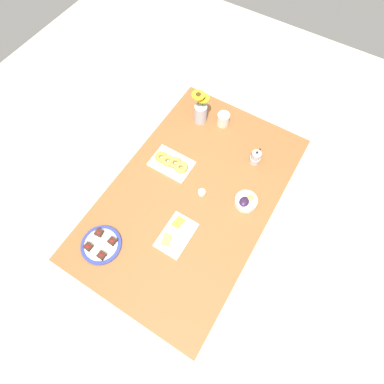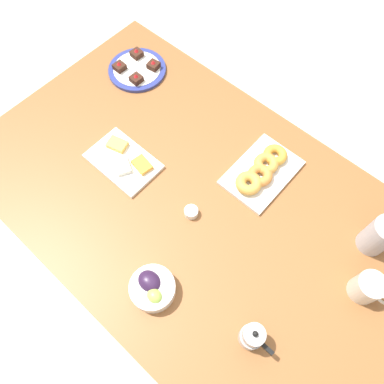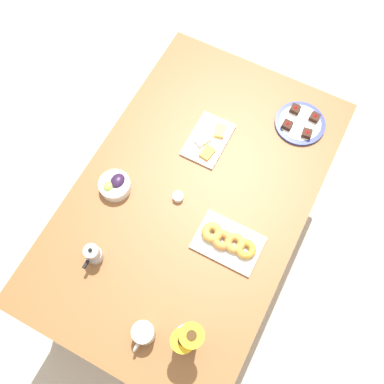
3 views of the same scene
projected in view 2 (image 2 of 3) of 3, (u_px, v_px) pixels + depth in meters
ground_plane at (192, 258)px, 1.98m from camera, size 6.00×6.00×0.00m
dining_table at (192, 207)px, 1.39m from camera, size 1.60×1.00×0.74m
coffee_mug at (367, 288)px, 1.12m from camera, size 0.12×0.09×0.10m
grape_bowl at (152, 288)px, 1.14m from camera, size 0.14×0.14×0.07m
cheese_platter at (124, 160)px, 1.37m from camera, size 0.26×0.17×0.03m
croissant_platter at (262, 171)px, 1.34m from camera, size 0.19×0.28×0.05m
jam_cup_honey at (191, 212)px, 1.27m from camera, size 0.05×0.05×0.03m
dessert_plate at (137, 69)px, 1.57m from camera, size 0.24×0.24×0.05m
flower_vase at (382, 234)px, 1.16m from camera, size 0.12×0.11×0.26m
moka_pot at (252, 336)px, 1.06m from camera, size 0.11×0.07×0.12m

